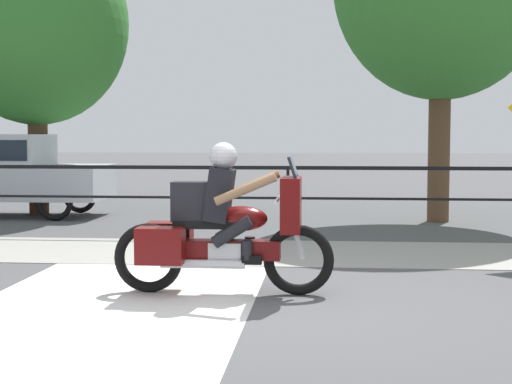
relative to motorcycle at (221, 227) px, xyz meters
The scene contains 7 objects.
ground_plane 1.00m from the motorcycle, 48.07° to the right, with size 120.00×120.00×0.00m, color #4C4C4F.
sidewalk_band 2.99m from the motorcycle, 80.51° to the left, with size 44.00×2.40×0.01m, color #99968E.
crosswalk_band 1.41m from the motorcycle, 143.21° to the right, with size 2.73×6.00×0.01m, color silver.
fence_railing 4.54m from the motorcycle, 83.94° to the left, with size 36.00×0.05×1.15m.
motorcycle is the anchor object (origin of this frame).
parked_car 9.07m from the motorcycle, 126.87° to the left, with size 4.10×1.68×1.65m.
tree_behind_car 9.78m from the motorcycle, 121.98° to the left, with size 3.81×3.81×6.04m.
Camera 1 is at (0.60, -7.49, 1.67)m, focal length 55.00 mm.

